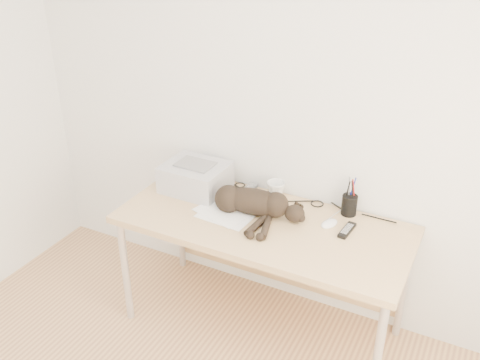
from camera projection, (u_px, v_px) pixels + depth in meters
The scene contains 11 objects.
wall_back at pixel (293, 104), 2.94m from camera, with size 3.50×3.50×0.00m, color white.
desk at pixel (269, 234), 3.04m from camera, with size 1.60×0.70×0.74m.
printer at pixel (196, 177), 3.20m from camera, with size 0.37×0.31×0.17m.
papers at pixel (224, 213), 2.98m from camera, with size 0.36×0.28×0.01m.
cat at pixel (250, 203), 2.96m from camera, with size 0.71×0.33×0.16m.
mug at pixel (276, 190), 3.13m from camera, with size 0.11×0.11×0.10m, color white.
pen_cup at pixel (349, 205), 2.96m from camera, with size 0.09×0.09×0.22m.
remote_grey at pixel (247, 191), 3.20m from camera, with size 0.06×0.20×0.02m, color slate.
remote_black at pixel (347, 230), 2.82m from camera, with size 0.04×0.16×0.02m, color black.
mouse at pixel (329, 222), 2.88m from camera, with size 0.07×0.11×0.04m, color white.
cable_tangle at pixel (285, 196), 3.16m from camera, with size 1.36×0.08×0.01m, color black, non-canonical shape.
Camera 1 is at (1.01, -0.87, 2.29)m, focal length 40.00 mm.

